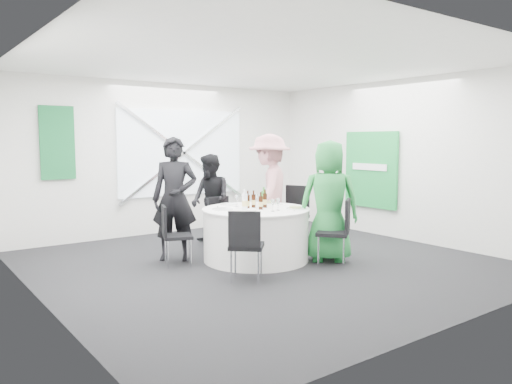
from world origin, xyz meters
TOP-DOWN VIEW (x-y plane):
  - floor at (0.00, 0.00)m, footprint 6.00×6.00m
  - ceiling at (0.00, 0.00)m, footprint 6.00×6.00m
  - wall_back at (0.00, 3.00)m, footprint 6.00×0.00m
  - wall_front at (0.00, -3.00)m, footprint 6.00×0.00m
  - wall_left at (-3.00, 0.00)m, footprint 0.00×6.00m
  - wall_right at (3.00, 0.00)m, footprint 0.00×6.00m
  - window_panel at (0.30, 2.96)m, footprint 2.60×0.03m
  - window_brace_a at (0.30, 2.92)m, footprint 2.63×0.05m
  - window_brace_b at (0.30, 2.92)m, footprint 2.63×0.05m
  - green_banner at (-2.00, 2.95)m, footprint 0.55×0.04m
  - green_sign at (2.94, 0.60)m, footprint 0.05×1.20m
  - banquet_table at (0.00, 0.20)m, footprint 1.56×1.56m
  - chair_back at (0.06, 1.21)m, footprint 0.40×0.41m
  - chair_back_left at (-1.14, 0.62)m, footprint 0.50×0.49m
  - chair_back_right at (1.15, 0.68)m, footprint 0.59×0.59m
  - chair_front_right at (0.74, -0.74)m, footprint 0.60×0.60m
  - chair_front_left at (-0.79, -0.66)m, footprint 0.58×0.58m
  - person_man_back_left at (-0.93, 0.92)m, footprint 0.78×0.74m
  - person_man_back at (0.02, 1.49)m, footprint 0.41×0.74m
  - person_woman_pink at (0.76, 0.87)m, footprint 1.26×1.20m
  - person_woman_green at (0.81, -0.46)m, footprint 1.01×0.97m
  - plate_back at (-0.08, 0.79)m, footprint 0.26×0.26m
  - plate_back_left at (-0.45, 0.39)m, footprint 0.30×0.30m
  - plate_back_right at (0.50, 0.54)m, footprint 0.28×0.28m
  - plate_front_right at (0.42, -0.18)m, footprint 0.25×0.25m
  - plate_front_left at (-0.46, -0.10)m, footprint 0.25×0.25m
  - napkin at (-0.38, -0.20)m, footprint 0.20×0.20m
  - beer_bottle_a at (-0.13, 0.23)m, footprint 0.06×0.06m
  - beer_bottle_b at (0.04, 0.31)m, footprint 0.06×0.06m
  - beer_bottle_c at (0.16, 0.20)m, footprint 0.06×0.06m
  - beer_bottle_d at (-0.00, 0.08)m, footprint 0.06×0.06m
  - green_water_bottle at (0.20, 0.28)m, footprint 0.08×0.08m
  - clear_water_bottle at (-0.22, 0.18)m, footprint 0.08×0.08m
  - wine_glass_a at (0.22, 0.50)m, footprint 0.07×0.07m
  - wine_glass_b at (0.14, -0.14)m, footprint 0.07×0.07m
  - wine_glass_c at (-0.12, 0.52)m, footprint 0.07×0.07m
  - wine_glass_d at (0.34, 0.43)m, footprint 0.07×0.07m
  - wine_glass_e at (0.02, -0.17)m, footprint 0.07×0.07m
  - fork_a at (0.55, 0.36)m, footprint 0.10×0.13m
  - knife_a at (0.43, 0.58)m, footprint 0.08×0.14m
  - fork_b at (0.31, -0.28)m, footprint 0.11×0.12m
  - knife_b at (0.53, -0.03)m, footprint 0.11×0.12m
  - fork_c at (-0.38, 0.63)m, footprint 0.09×0.14m
  - knife_c at (-0.56, 0.32)m, footprint 0.09×0.14m

SIDE VIEW (x-z plane):
  - floor at x=0.00m, z-range 0.00..0.00m
  - banquet_table at x=0.00m, z-range 0.00..0.76m
  - chair_back at x=0.06m, z-range 0.07..0.89m
  - chair_back_left at x=-1.14m, z-range 0.07..0.91m
  - chair_front_left at x=-0.79m, z-range 0.08..0.98m
  - chair_front_right at x=0.74m, z-range 0.08..1.01m
  - chair_back_right at x=1.15m, z-range 0.09..1.07m
  - person_man_back at x=0.02m, z-range 0.00..1.52m
  - fork_a at x=0.55m, z-range 0.76..0.77m
  - knife_a at x=0.43m, z-range 0.76..0.77m
  - fork_b at x=0.31m, z-range 0.76..0.77m
  - knife_b at x=0.53m, z-range 0.76..0.77m
  - fork_c at x=-0.38m, z-range 0.76..0.77m
  - knife_c at x=-0.56m, z-range 0.76..0.77m
  - plate_back at x=-0.08m, z-range 0.76..0.77m
  - plate_back_left at x=-0.45m, z-range 0.76..0.77m
  - plate_front_left at x=-0.46m, z-range 0.76..0.77m
  - plate_front_right at x=0.42m, z-range 0.76..0.80m
  - plate_back_right at x=0.50m, z-range 0.76..0.80m
  - napkin at x=-0.38m, z-range 0.78..0.82m
  - beer_bottle_d at x=0.00m, z-range 0.73..0.98m
  - beer_bottle_b at x=0.04m, z-range 0.73..0.98m
  - beer_bottle_a at x=-0.13m, z-range 0.73..0.99m
  - beer_bottle_c at x=0.16m, z-range 0.73..1.00m
  - person_woman_green at x=0.81m, z-range 0.00..1.75m
  - green_water_bottle at x=0.20m, z-range 0.73..1.02m
  - clear_water_bottle at x=-0.22m, z-range 0.73..1.02m
  - wine_glass_a at x=0.22m, z-range 0.80..0.97m
  - wine_glass_b at x=0.14m, z-range 0.80..0.97m
  - wine_glass_c at x=-0.12m, z-range 0.80..0.97m
  - wine_glass_d at x=0.34m, z-range 0.80..0.97m
  - wine_glass_e at x=0.02m, z-range 0.80..0.97m
  - person_man_back_left at x=-0.93m, z-range 0.00..1.80m
  - person_woman_pink at x=0.76m, z-range 0.00..1.85m
  - green_sign at x=2.94m, z-range 0.50..1.90m
  - wall_back at x=0.00m, z-range -1.60..4.40m
  - wall_front at x=0.00m, z-range -1.60..4.40m
  - wall_left at x=-3.00m, z-range -1.60..4.40m
  - wall_right at x=3.00m, z-range -1.60..4.40m
  - window_panel at x=0.30m, z-range 0.70..2.30m
  - window_brace_a at x=0.30m, z-range 0.58..2.42m
  - window_brace_b at x=0.30m, z-range 0.58..2.42m
  - green_banner at x=-2.00m, z-range 1.10..2.30m
  - ceiling at x=0.00m, z-range 2.80..2.80m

